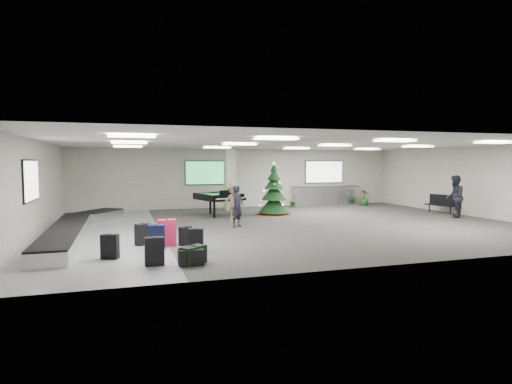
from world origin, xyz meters
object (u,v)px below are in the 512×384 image
object	(u,v)px
service_counter	(326,195)
traveler_bench	(455,197)
christmas_tree	(274,196)
potted_plant_right	(364,198)
potted_plant_left	(293,201)
pink_suitcase	(167,233)
grand_piano	(219,197)
traveler_a	(237,206)
baggage_carousel	(75,229)
traveler_b	(233,202)
bench	(441,203)

from	to	relation	value
service_counter	traveler_bench	bearing A→B (deg)	-67.89
christmas_tree	traveler_bench	distance (m)	8.07
potted_plant_right	potted_plant_left	bearing A→B (deg)	175.06
pink_suitcase	grand_piano	xyz separation A→B (m)	(3.04, 6.68, 0.47)
christmas_tree	traveler_a	size ratio (longest dim) A/B	1.59
potted_plant_left	potted_plant_right	world-z (taller)	potted_plant_right
traveler_a	potted_plant_left	bearing A→B (deg)	12.73
baggage_carousel	grand_piano	world-z (taller)	grand_piano
grand_piano	traveler_b	world-z (taller)	traveler_b
traveler_bench	potted_plant_left	size ratio (longest dim) A/B	2.58
bench	traveler_a	world-z (taller)	traveler_a
potted_plant_left	baggage_carousel	bearing A→B (deg)	-149.93
pink_suitcase	potted_plant_left	size ratio (longest dim) A/B	1.11
pink_suitcase	christmas_tree	size ratio (longest dim) A/B	0.32
traveler_b	bench	bearing A→B (deg)	32.70
potted_plant_left	traveler_a	bearing A→B (deg)	-128.46
traveler_a	traveler_b	size ratio (longest dim) A/B	0.96
pink_suitcase	grand_piano	distance (m)	7.36
christmas_tree	traveler_bench	xyz separation A→B (m)	(7.26, -3.53, 0.08)
potted_plant_left	grand_piano	bearing A→B (deg)	-153.41
potted_plant_right	traveler_a	bearing A→B (deg)	-147.87
traveler_a	potted_plant_left	size ratio (longest dim) A/B	2.16
pink_suitcase	christmas_tree	world-z (taller)	christmas_tree
pink_suitcase	potted_plant_left	xyz separation A→B (m)	(7.72, 9.02, -0.03)
christmas_tree	traveler_b	world-z (taller)	christmas_tree
grand_piano	bench	xyz separation A→B (m)	(10.51, -2.32, -0.36)
grand_piano	pink_suitcase	bearing A→B (deg)	-132.50
service_counter	bench	world-z (taller)	service_counter
bench	traveler_a	distance (m)	10.70
service_counter	traveler_a	bearing A→B (deg)	-136.84
pink_suitcase	baggage_carousel	bearing A→B (deg)	132.90
bench	grand_piano	bearing A→B (deg)	152.09
grand_piano	traveler_bench	world-z (taller)	traveler_bench
bench	potted_plant_left	size ratio (longest dim) A/B	2.02
pink_suitcase	bench	distance (m)	14.24
christmas_tree	service_counter	bearing A→B (deg)	37.39
service_counter	grand_piano	distance (m)	7.62
traveler_a	potted_plant_right	distance (m)	10.63
bench	service_counter	bearing A→B (deg)	108.03
grand_piano	potted_plant_right	world-z (taller)	grand_piano
potted_plant_right	service_counter	bearing A→B (deg)	152.14
potted_plant_right	grand_piano	bearing A→B (deg)	-167.46
traveler_a	potted_plant_right	xyz separation A→B (m)	(9.00, 5.65, -0.34)
traveler_b	pink_suitcase	bearing A→B (deg)	-93.67
bench	traveler_b	bearing A→B (deg)	164.90
baggage_carousel	christmas_tree	xyz separation A→B (m)	(8.40, 3.34, 0.65)
christmas_tree	potted_plant_right	world-z (taller)	christmas_tree
traveler_bench	potted_plant_right	distance (m)	6.01
traveler_bench	potted_plant_left	bearing A→B (deg)	-95.24
bench	potted_plant_left	bearing A→B (deg)	125.87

